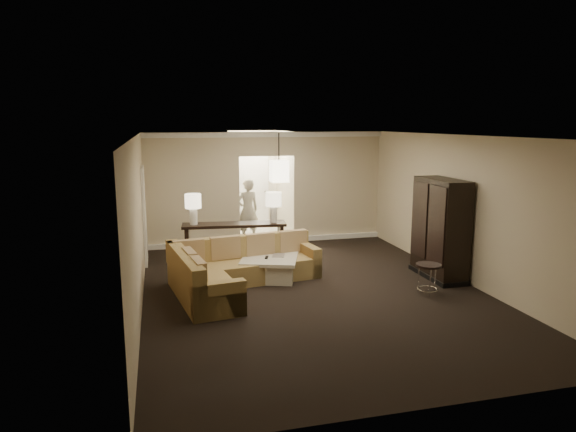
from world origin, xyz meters
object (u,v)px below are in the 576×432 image
object	(u,v)px
console_table	(234,239)
drink_table	(428,273)
coffee_table	(270,267)
armoire	(440,231)
sectional_sofa	(234,270)
person	(248,207)

from	to	relation	value
console_table	drink_table	bearing A→B (deg)	-39.40
coffee_table	drink_table	distance (m)	3.02
coffee_table	armoire	xyz separation A→B (m)	(3.25, -0.75, 0.72)
sectional_sofa	console_table	distance (m)	1.82
person	coffee_table	bearing A→B (deg)	74.76
armoire	drink_table	bearing A→B (deg)	-129.05
coffee_table	armoire	bearing A→B (deg)	-12.90
person	drink_table	bearing A→B (deg)	103.03
drink_table	armoire	bearing A→B (deg)	50.95
armoire	person	distance (m)	5.10
sectional_sofa	coffee_table	bearing A→B (deg)	19.39
sectional_sofa	console_table	bearing A→B (deg)	72.24
console_table	drink_table	world-z (taller)	console_table
console_table	person	size ratio (longest dim) A/B	1.28
sectional_sofa	armoire	size ratio (longest dim) A/B	1.51
armoire	person	world-z (taller)	armoire
console_table	armoire	size ratio (longest dim) A/B	1.16
sectional_sofa	person	bearing A→B (deg)	67.35
console_table	sectional_sofa	bearing A→B (deg)	-93.45
sectional_sofa	coffee_table	world-z (taller)	sectional_sofa
coffee_table	console_table	xyz separation A→B (m)	(-0.49, 1.37, 0.30)
armoire	drink_table	size ratio (longest dim) A/B	3.51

